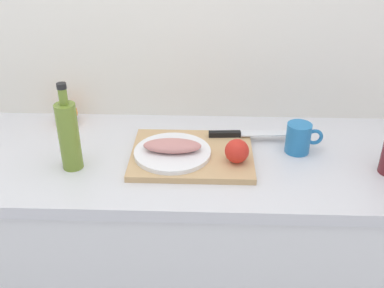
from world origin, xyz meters
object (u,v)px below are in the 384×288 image
object	(u,v)px
fish_fillet	(172,146)
cutting_board	(192,155)
white_plate	(172,153)
coffee_mug_0	(299,138)
chef_knife	(240,134)
olive_oil_bottle	(69,135)

from	to	relation	value
fish_fillet	cutting_board	bearing A→B (deg)	16.51
white_plate	coffee_mug_0	xyz separation A→B (m)	(0.41, 0.07, 0.02)
cutting_board	chef_knife	world-z (taller)	chef_knife
fish_fillet	chef_knife	bearing A→B (deg)	30.69
fish_fillet	chef_knife	size ratio (longest dim) A/B	0.64
white_plate	coffee_mug_0	world-z (taller)	coffee_mug_0
fish_fillet	coffee_mug_0	xyz separation A→B (m)	(0.41, 0.07, -0.00)
white_plate	chef_knife	world-z (taller)	chef_knife
fish_fillet	chef_knife	distance (m)	0.26
cutting_board	white_plate	distance (m)	0.07
coffee_mug_0	chef_knife	bearing A→B (deg)	161.47
cutting_board	coffee_mug_0	world-z (taller)	coffee_mug_0
coffee_mug_0	cutting_board	bearing A→B (deg)	-171.72
fish_fillet	olive_oil_bottle	distance (m)	0.32
chef_knife	coffee_mug_0	bearing A→B (deg)	-22.11
white_plate	olive_oil_bottle	size ratio (longest dim) A/B	0.88
white_plate	fish_fillet	world-z (taller)	fish_fillet
fish_fillet	olive_oil_bottle	world-z (taller)	olive_oil_bottle
olive_oil_bottle	chef_knife	bearing A→B (deg)	19.24
chef_knife	olive_oil_bottle	bearing A→B (deg)	-164.34
white_plate	olive_oil_bottle	distance (m)	0.33
chef_knife	fish_fillet	bearing A→B (deg)	-152.89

